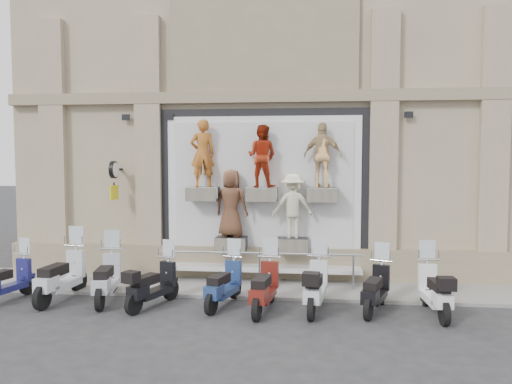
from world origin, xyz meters
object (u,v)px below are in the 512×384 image
at_px(scooter_i, 435,280).
at_px(clock_sign_bracket, 114,175).
at_px(scooter_a, 6,271).
at_px(scooter_f, 264,277).
at_px(scooter_d, 153,275).
at_px(guard_rail, 259,270).
at_px(scooter_c, 107,268).
at_px(scooter_g, 316,276).
at_px(scooter_b, 61,265).
at_px(scooter_e, 224,275).
at_px(scooter_h, 376,279).

bearing_deg(scooter_i, clock_sign_bracket, 161.60).
bearing_deg(scooter_a, scooter_f, 12.84).
distance_m(scooter_d, scooter_i, 5.98).
bearing_deg(scooter_a, guard_rail, 30.63).
relative_size(scooter_a, scooter_i, 0.93).
bearing_deg(scooter_c, scooter_g, -12.96).
xyz_separation_m(scooter_d, scooter_g, (3.53, 0.11, 0.05)).
height_order(guard_rail, scooter_b, scooter_b).
bearing_deg(scooter_c, scooter_e, -12.45).
xyz_separation_m(guard_rail, scooter_h, (2.64, -1.58, 0.24)).
distance_m(guard_rail, scooter_g, 2.16).
height_order(scooter_h, scooter_i, scooter_i).
bearing_deg(scooter_h, guard_rail, 168.99).
relative_size(clock_sign_bracket, scooter_f, 0.56).
relative_size(scooter_f, scooter_h, 1.06).
height_order(clock_sign_bracket, scooter_a, clock_sign_bracket).
distance_m(guard_rail, scooter_e, 1.69).
relative_size(guard_rail, scooter_e, 2.90).
bearing_deg(guard_rail, scooter_a, -163.11).
xyz_separation_m(scooter_d, scooter_f, (2.44, -0.04, 0.04)).
xyz_separation_m(scooter_e, scooter_f, (0.91, -0.25, 0.04)).
bearing_deg(scooter_f, scooter_d, -173.61).
bearing_deg(scooter_h, clock_sign_bracket, -177.49).
height_order(scooter_c, scooter_h, scooter_c).
relative_size(scooter_d, scooter_h, 1.00).
distance_m(guard_rail, scooter_a, 5.86).
bearing_deg(scooter_c, guard_rail, 13.01).
bearing_deg(guard_rail, scooter_c, -156.14).
bearing_deg(scooter_i, scooter_c, 175.49).
height_order(guard_rail, scooter_c, scooter_c).
distance_m(scooter_f, scooter_i, 3.53).
distance_m(scooter_a, scooter_g, 6.98).
bearing_deg(scooter_d, scooter_h, 23.29).
relative_size(guard_rail, scooter_c, 2.65).
relative_size(scooter_e, scooter_f, 0.95).
xyz_separation_m(scooter_e, scooter_h, (3.26, -0.03, -0.01)).
bearing_deg(scooter_b, scooter_i, 3.75).
bearing_deg(scooter_c, scooter_d, -24.29).
bearing_deg(scooter_f, scooter_g, 15.12).
distance_m(clock_sign_bracket, scooter_i, 8.27).
xyz_separation_m(scooter_c, scooter_d, (1.17, -0.28, -0.07)).
bearing_deg(scooter_c, scooter_i, -12.42).
xyz_separation_m(scooter_f, scooter_i, (3.53, 0.13, -0.01)).
bearing_deg(scooter_d, scooter_c, -172.24).
distance_m(scooter_c, scooter_d, 1.21).
height_order(clock_sign_bracket, scooter_g, clock_sign_bracket).
height_order(scooter_b, scooter_f, scooter_b).
height_order(guard_rail, scooter_e, scooter_e).
relative_size(scooter_e, scooter_i, 0.96).
bearing_deg(scooter_g, scooter_a, -172.02).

